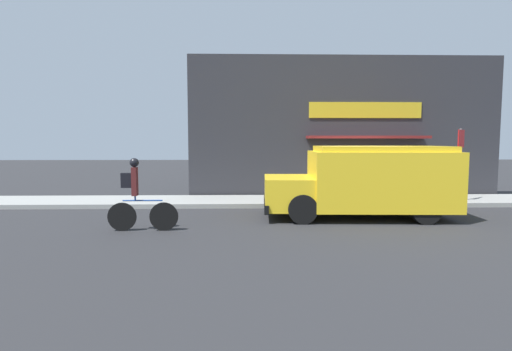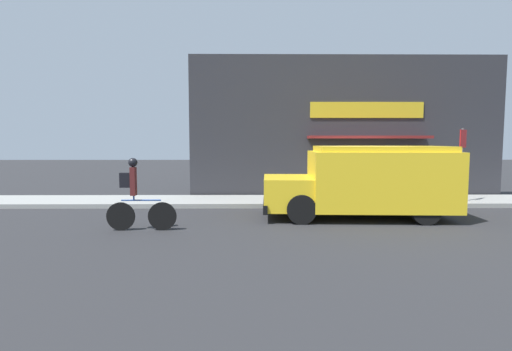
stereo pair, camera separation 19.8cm
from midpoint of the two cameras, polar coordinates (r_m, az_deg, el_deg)
ground_plane at (r=13.62m, az=14.46°, el=-4.51°), size 70.00×70.00×0.00m
sidewalk at (r=14.67m, az=13.27°, el=-3.53°), size 28.00×2.22×0.15m
storefront at (r=15.75m, az=12.39°, el=6.71°), size 12.00×0.95×5.45m
school_bus at (r=11.86m, az=15.01°, el=-0.70°), size 5.36×2.81×2.05m
cyclist at (r=10.17m, az=-17.10°, el=-2.85°), size 1.72×0.22×1.79m
stop_sign_post at (r=15.15m, az=26.81°, el=2.93°), size 0.45×0.45×2.48m
trash_bin at (r=14.77m, az=13.57°, el=-1.45°), size 0.60×0.60×0.89m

